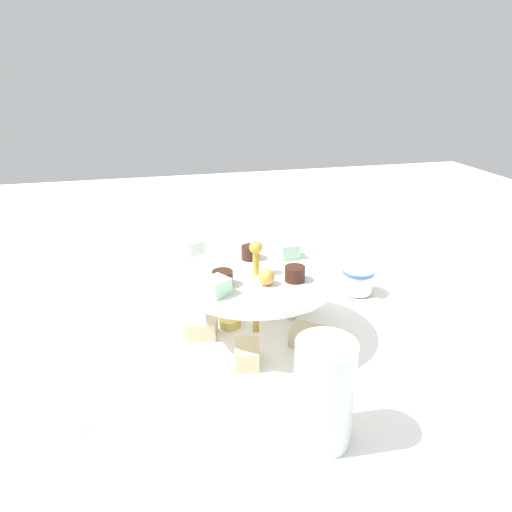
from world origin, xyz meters
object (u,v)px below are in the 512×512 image
water_glass_tall_right (324,393)px  teacup_with_saucer (358,282)px  tiered_serving_stand (256,310)px  butter_knife_left (71,391)px  water_glass_short_left (297,263)px  butter_knife_right (438,349)px  water_glass_mid_back (191,265)px

water_glass_tall_right → teacup_with_saucer: bearing=-121.1°
tiered_serving_stand → butter_knife_left: tiered_serving_stand is taller
water_glass_short_left → butter_knife_right: size_ratio=0.42×
tiered_serving_stand → teacup_with_saucer: tiered_serving_stand is taller
butter_knife_left → water_glass_mid_back: (-0.19, -0.27, 0.05)m
water_glass_mid_back → butter_knife_right: bearing=139.2°
tiered_serving_stand → teacup_with_saucer: bearing=-155.7°
butter_knife_left → water_glass_tall_right: bearing=44.0°
butter_knife_left → teacup_with_saucer: bearing=91.5°
water_glass_short_left → butter_knife_right: water_glass_short_left is taller
tiered_serving_stand → teacup_with_saucer: size_ratio=3.30×
tiered_serving_stand → water_glass_tall_right: size_ratio=2.28×
water_glass_short_left → water_glass_mid_back: size_ratio=0.67×
teacup_with_saucer → butter_knife_left: 0.52m
water_glass_tall_right → water_glass_short_left: bearing=-104.6°
tiered_serving_stand → water_glass_tall_right: 0.23m
water_glass_short_left → water_glass_mid_back: (0.21, -0.00, 0.02)m
tiered_serving_stand → butter_knife_right: (-0.26, 0.10, -0.05)m
teacup_with_saucer → water_glass_short_left: bearing=-45.2°
water_glass_tall_right → water_glass_short_left: water_glass_tall_right is taller
water_glass_tall_right → teacup_with_saucer: water_glass_tall_right is taller
water_glass_short_left → water_glass_mid_back: water_glass_mid_back is taller
tiered_serving_stand → butter_knife_right: tiered_serving_stand is taller
tiered_serving_stand → water_glass_mid_back: bearing=-67.5°
butter_knife_left → water_glass_mid_back: size_ratio=1.61×
water_glass_short_left → teacup_with_saucer: bearing=134.8°
water_glass_short_left → teacup_with_saucer: water_glass_short_left is taller
water_glass_tall_right → water_glass_mid_back: 0.43m
teacup_with_saucer → water_glass_mid_back: water_glass_mid_back is taller
water_glass_tall_right → butter_knife_left: water_glass_tall_right is taller
water_glass_tall_right → butter_knife_left: size_ratio=0.77×
butter_knife_right → water_glass_mid_back: (0.34, -0.29, 0.05)m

